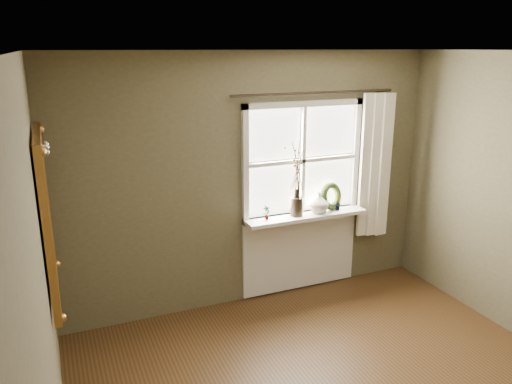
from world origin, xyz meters
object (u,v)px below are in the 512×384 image
object	(u,v)px
cream_vase	(319,202)
wreath	(331,199)
gilt_mirror	(46,217)
dark_jug	(296,206)

from	to	relation	value
cream_vase	wreath	distance (m)	0.18
wreath	gilt_mirror	distance (m)	2.98
dark_jug	wreath	xyz separation A→B (m)	(0.44, 0.04, 0.02)
cream_vase	wreath	xyz separation A→B (m)	(0.17, 0.04, 0.01)
cream_vase	gilt_mirror	distance (m)	2.80
wreath	gilt_mirror	xyz separation A→B (m)	(-2.84, -0.79, 0.43)
cream_vase	wreath	world-z (taller)	wreath
dark_jug	gilt_mirror	xyz separation A→B (m)	(-2.40, -0.75, 0.45)
dark_jug	wreath	bearing A→B (deg)	5.19
wreath	cream_vase	bearing A→B (deg)	174.29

